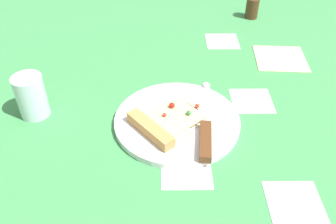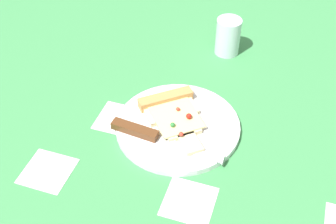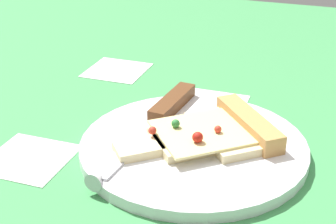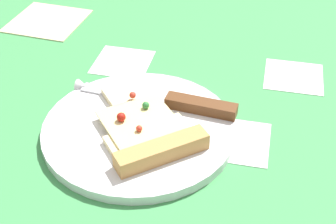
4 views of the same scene
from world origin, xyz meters
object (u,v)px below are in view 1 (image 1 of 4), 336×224
(plate, at_px, (177,121))
(pizza_slice, at_px, (167,121))
(pepper_shaker, at_px, (252,8))
(napkin, at_px, (280,58))
(drinking_glass, at_px, (31,96))
(knife, at_px, (206,126))

(plate, height_order, pizza_slice, pizza_slice)
(pepper_shaker, xyz_separation_m, napkin, (0.25, 0.03, -0.03))
(pizza_slice, relative_size, drinking_glass, 1.98)
(plate, xyz_separation_m, pepper_shaker, (-0.51, 0.25, 0.02))
(plate, distance_m, pepper_shaker, 0.57)
(knife, xyz_separation_m, napkin, (-0.29, 0.22, -0.02))
(plate, distance_m, drinking_glass, 0.31)
(knife, distance_m, napkin, 0.36)
(pizza_slice, height_order, drinking_glass, drinking_glass)
(pizza_slice, bearing_deg, pepper_shaker, 113.02)
(drinking_glass, bearing_deg, napkin, 110.88)
(drinking_glass, bearing_deg, pepper_shaker, 130.85)
(plate, relative_size, napkin, 1.99)
(knife, distance_m, pepper_shaker, 0.57)
(pizza_slice, distance_m, napkin, 0.41)
(knife, relative_size, pepper_shaker, 3.90)
(knife, bearing_deg, pepper_shaker, 75.80)
(knife, height_order, drinking_glass, drinking_glass)
(plate, bearing_deg, napkin, 132.48)
(knife, relative_size, drinking_glass, 2.60)
(plate, relative_size, drinking_glass, 2.79)
(napkin, bearing_deg, plate, -47.52)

